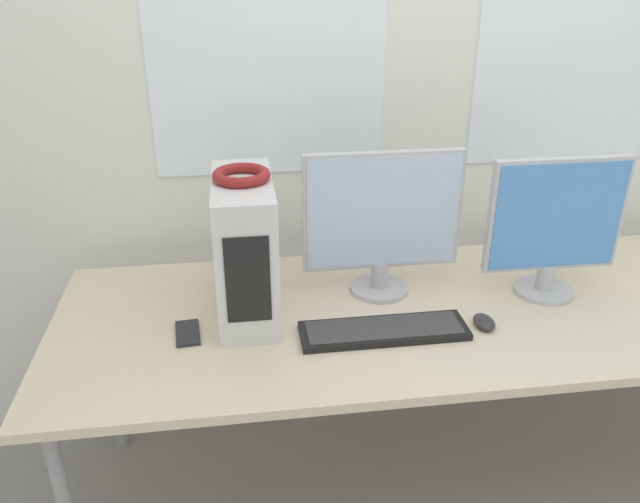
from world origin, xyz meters
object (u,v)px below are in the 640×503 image
(headphones, at_px, (241,175))
(mouse, at_px, (484,322))
(monitor_main, at_px, (382,221))
(pc_tower, at_px, (245,248))
(monitor_right_near, at_px, (555,226))
(keyboard, at_px, (384,331))
(cell_phone, at_px, (188,333))

(headphones, bearing_deg, mouse, -15.75)
(monitor_main, bearing_deg, pc_tower, -171.61)
(monitor_main, height_order, mouse, monitor_main)
(pc_tower, relative_size, headphones, 2.56)
(pc_tower, bearing_deg, monitor_right_near, -1.45)
(monitor_right_near, bearing_deg, keyboard, -163.61)
(monitor_right_near, xyz_separation_m, keyboard, (-0.56, -0.17, -0.22))
(headphones, xyz_separation_m, monitor_right_near, (0.94, -0.02, -0.20))
(mouse, bearing_deg, pc_tower, 164.32)
(headphones, relative_size, cell_phone, 1.20)
(keyboard, bearing_deg, cell_phone, 172.30)
(monitor_right_near, height_order, keyboard, monitor_right_near)
(monitor_right_near, relative_size, mouse, 5.01)
(pc_tower, distance_m, keyboard, 0.46)
(pc_tower, distance_m, cell_phone, 0.29)
(headphones, xyz_separation_m, cell_phone, (-0.18, -0.12, -0.43))
(pc_tower, distance_m, mouse, 0.73)
(pc_tower, distance_m, headphones, 0.22)
(mouse, bearing_deg, cell_phone, 174.96)
(monitor_main, distance_m, cell_phone, 0.67)
(monitor_main, relative_size, mouse, 5.50)
(keyboard, height_order, cell_phone, keyboard)
(headphones, bearing_deg, monitor_main, 8.27)
(headphones, relative_size, keyboard, 0.34)
(cell_phone, bearing_deg, headphones, 27.97)
(headphones, distance_m, cell_phone, 0.47)
(pc_tower, xyz_separation_m, mouse, (0.67, -0.19, -0.19))
(headphones, height_order, monitor_main, monitor_main)
(keyboard, distance_m, mouse, 0.30)
(monitor_main, height_order, monitor_right_near, monitor_main)
(mouse, bearing_deg, monitor_right_near, 32.11)
(monitor_right_near, bearing_deg, cell_phone, -175.37)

